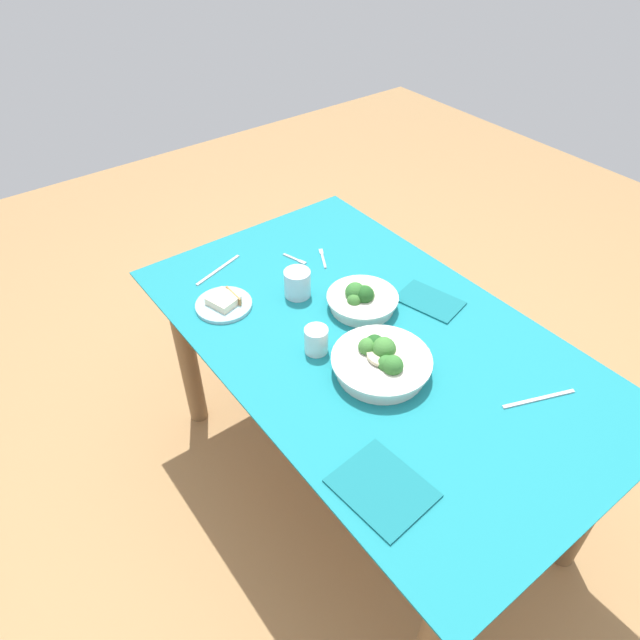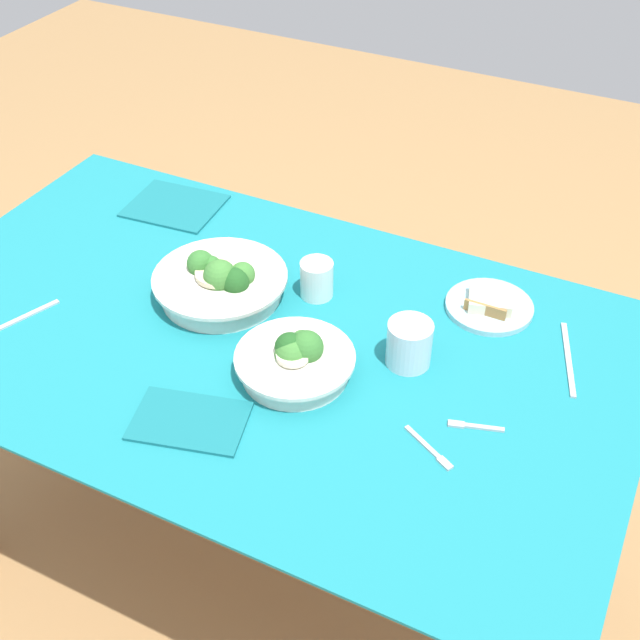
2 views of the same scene
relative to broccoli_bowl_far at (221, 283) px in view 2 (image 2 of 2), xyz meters
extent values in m
plane|color=#9E7547|center=(0.11, -0.07, -0.74)|extent=(6.00, 6.00, 0.00)
cube|color=#197A84|center=(0.11, -0.07, -0.04)|extent=(1.45, 0.87, 0.01)
cube|color=brown|center=(0.11, -0.07, -0.05)|extent=(1.41, 0.84, 0.02)
cylinder|color=brown|center=(-0.51, 0.26, -0.40)|extent=(0.07, 0.07, 0.67)
cylinder|color=brown|center=(0.74, 0.26, -0.40)|extent=(0.07, 0.07, 0.67)
cylinder|color=silver|center=(0.00, 0.00, -0.01)|extent=(0.24, 0.24, 0.04)
cylinder|color=silver|center=(0.00, 0.00, 0.01)|extent=(0.27, 0.27, 0.01)
sphere|color=#3D7A33|center=(0.01, -0.02, 0.03)|extent=(0.07, 0.07, 0.07)
sphere|color=#33702D|center=(-0.03, 0.01, 0.02)|extent=(0.05, 0.05, 0.05)
sphere|color=#33702D|center=(-0.05, 0.01, 0.03)|extent=(0.06, 0.06, 0.06)
sphere|color=#3D7A33|center=(0.05, 0.01, 0.03)|extent=(0.05, 0.05, 0.05)
sphere|color=#1E511E|center=(0.04, -0.01, 0.03)|extent=(0.06, 0.06, 0.06)
cylinder|color=beige|center=(0.00, -0.01, 0.03)|extent=(0.09, 0.09, 0.01)
cylinder|color=silver|center=(0.24, -0.14, -0.02)|extent=(0.19, 0.19, 0.04)
cylinder|color=silver|center=(0.24, -0.14, 0.01)|extent=(0.22, 0.22, 0.01)
sphere|color=#33702D|center=(0.25, -0.12, 0.02)|extent=(0.06, 0.06, 0.06)
sphere|color=#3D7A33|center=(0.23, -0.14, 0.01)|extent=(0.06, 0.06, 0.06)
sphere|color=#3D7A33|center=(0.24, -0.10, 0.01)|extent=(0.04, 0.04, 0.04)
sphere|color=#1E511E|center=(0.23, -0.13, 0.02)|extent=(0.06, 0.06, 0.06)
cylinder|color=beige|center=(0.24, -0.15, 0.02)|extent=(0.06, 0.06, 0.01)
cylinder|color=#99C6D1|center=(0.50, 0.20, -0.03)|extent=(0.17, 0.17, 0.01)
cube|color=beige|center=(0.50, 0.20, -0.01)|extent=(0.10, 0.10, 0.02)
cube|color=#9E703D|center=(0.50, 0.16, -0.01)|extent=(0.08, 0.01, 0.02)
cylinder|color=silver|center=(0.41, -0.02, 0.01)|extent=(0.08, 0.08, 0.09)
cylinder|color=silver|center=(0.17, 0.09, 0.00)|extent=(0.07, 0.07, 0.08)
cube|color=#B7B7BC|center=(0.59, -0.11, -0.03)|extent=(0.07, 0.03, 0.00)
cube|color=#B7B7BC|center=(0.54, -0.13, -0.03)|extent=(0.03, 0.02, 0.00)
cube|color=#B7B7BC|center=(0.51, -0.19, -0.03)|extent=(0.08, 0.05, 0.00)
cube|color=#B7B7BC|center=(0.55, -0.22, -0.03)|extent=(0.03, 0.02, 0.00)
cube|color=#B7B7BC|center=(-0.32, -0.26, -0.03)|extent=(0.08, 0.20, 0.00)
cube|color=#B7B7BC|center=(0.68, 0.12, -0.03)|extent=(0.07, 0.20, 0.00)
cube|color=#156870|center=(0.13, -0.32, -0.03)|extent=(0.22, 0.17, 0.01)
cube|color=#156870|center=(-0.28, 0.24, -0.03)|extent=(0.22, 0.19, 0.01)
camera|label=1|loc=(-0.78, 0.79, 1.09)|focal=32.40mm
camera|label=2|loc=(0.76, -1.08, 0.99)|focal=45.90mm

